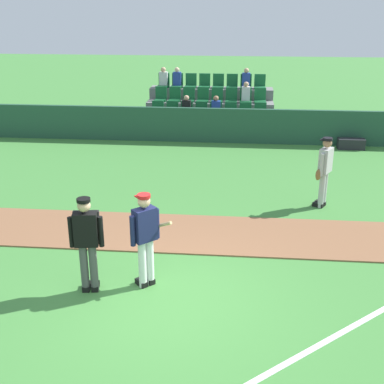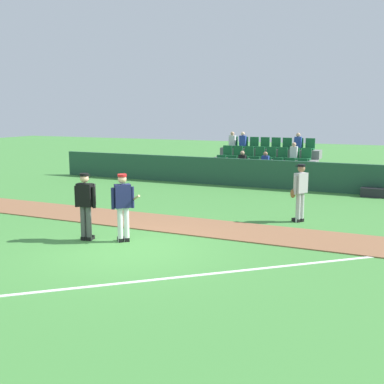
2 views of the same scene
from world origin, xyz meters
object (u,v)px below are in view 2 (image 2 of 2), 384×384
(umpire_home_plate, at_px, (86,202))
(equipment_bag, at_px, (373,193))
(runner_grey_jersey, at_px, (300,191))
(batter_navy_jersey, at_px, (123,205))

(umpire_home_plate, distance_m, equipment_bag, 11.65)
(runner_grey_jersey, relative_size, equipment_bag, 1.96)
(batter_navy_jersey, distance_m, runner_grey_jersey, 5.47)
(runner_grey_jersey, xyz_separation_m, equipment_bag, (1.76, 5.37, -0.78))
(equipment_bag, bearing_deg, runner_grey_jersey, -108.16)
(runner_grey_jersey, bearing_deg, umpire_home_plate, -136.86)
(batter_navy_jersey, distance_m, umpire_home_plate, 1.00)
(umpire_home_plate, bearing_deg, runner_grey_jersey, 43.14)
(umpire_home_plate, height_order, runner_grey_jersey, same)
(batter_navy_jersey, height_order, equipment_bag, batter_navy_jersey)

